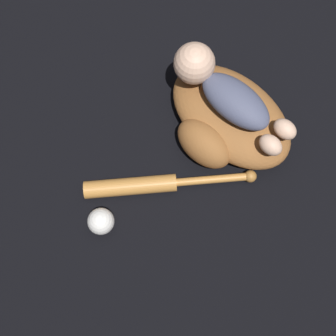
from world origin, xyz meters
TOP-DOWN VIEW (x-y plane):
  - ground_plane at (0.00, 0.00)m, footprint 6.00×6.00m
  - baseball_glove at (0.00, 0.01)m, footprint 0.43×0.36m
  - baby_figure at (0.05, 0.02)m, footprint 0.35×0.23m
  - baseball_bat at (-0.07, 0.27)m, footprint 0.18×0.44m
  - baseball at (-0.12, 0.42)m, footprint 0.07×0.07m

SIDE VIEW (x-z plane):
  - ground_plane at x=0.00m, z-range 0.00..0.00m
  - baseball_bat at x=-0.07m, z-range 0.00..0.05m
  - baseball at x=-0.12m, z-range 0.00..0.07m
  - baseball_glove at x=0.00m, z-range 0.00..0.10m
  - baby_figure at x=0.05m, z-range 0.09..0.20m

